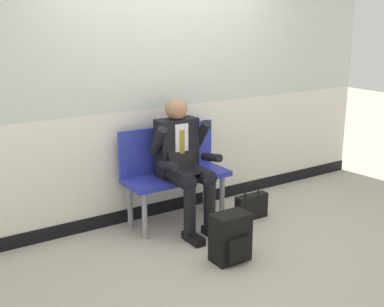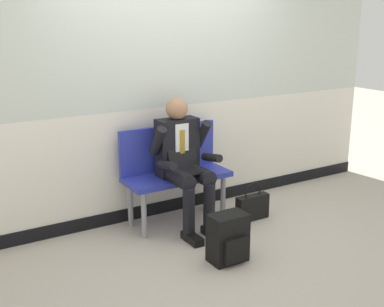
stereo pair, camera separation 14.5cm
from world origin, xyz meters
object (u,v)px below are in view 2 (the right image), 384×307
Objects in this scene: bench_with_person at (173,167)px; person_seated at (184,161)px; handbag at (252,206)px; backpack at (228,238)px.

person_seated reaches higher than bench_with_person.
person_seated is 3.18× the size of handbag.
handbag is at bearing 39.61° from backpack.
handbag is (0.71, 0.59, -0.07)m from backpack.
person_seated reaches higher than backpack.
backpack is at bearing -140.39° from handbag.
bench_with_person is 2.50× the size of backpack.
backpack is at bearing -92.23° from bench_with_person.
backpack is (-0.04, -0.79, -0.47)m from person_seated.
bench_with_person is at bearing 90.00° from person_seated.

